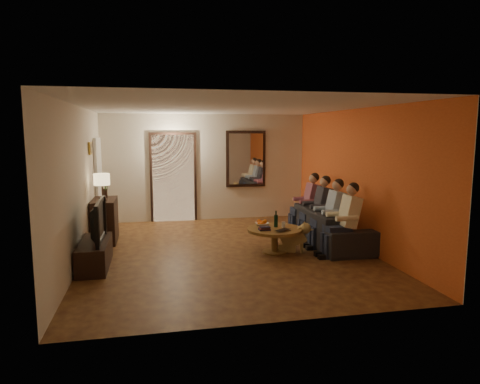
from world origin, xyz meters
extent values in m
cube|color=#3F1B11|center=(0.00, 0.00, 0.00)|extent=(5.00, 6.00, 0.01)
cube|color=white|center=(0.00, 0.00, 2.60)|extent=(5.00, 6.00, 0.01)
cube|color=beige|center=(0.00, 3.00, 1.30)|extent=(5.00, 0.02, 2.60)
cube|color=beige|center=(0.00, -3.00, 1.30)|extent=(5.00, 0.02, 2.60)
cube|color=beige|center=(-2.50, 0.00, 1.30)|extent=(0.02, 6.00, 2.60)
cube|color=beige|center=(2.50, 0.00, 1.30)|extent=(0.02, 6.00, 2.60)
cube|color=#E25B26|center=(2.49, 0.00, 1.30)|extent=(0.01, 6.00, 2.60)
cube|color=#FFE0A5|center=(-0.80, 2.98, 1.05)|extent=(1.00, 0.06, 2.10)
cube|color=black|center=(-0.80, 2.97, 1.05)|extent=(1.12, 0.04, 2.22)
cube|color=silver|center=(-0.55, 2.98, 0.90)|extent=(0.45, 0.03, 1.70)
cube|color=black|center=(1.00, 2.96, 1.50)|extent=(1.00, 0.05, 1.40)
cube|color=white|center=(1.00, 2.93, 1.50)|extent=(0.86, 0.02, 1.26)
cube|color=white|center=(-2.46, 2.30, 1.02)|extent=(0.06, 0.85, 2.04)
cube|color=#B28C33|center=(-2.47, 1.30, 1.85)|extent=(0.03, 0.28, 0.24)
cube|color=brown|center=(-2.46, 1.30, 1.85)|extent=(0.01, 0.22, 0.18)
cube|color=black|center=(-2.25, 1.21, 0.43)|extent=(0.45, 0.96, 0.85)
cube|color=black|center=(-2.25, -0.44, 0.21)|extent=(0.45, 1.28, 0.43)
imported|color=black|center=(-2.25, -0.44, 0.75)|extent=(1.14, 0.15, 0.66)
imported|color=black|center=(2.08, 0.19, 0.34)|extent=(2.34, 0.95, 0.68)
cylinder|color=brown|center=(0.83, -0.24, 0.23)|extent=(1.23, 1.23, 0.45)
imported|color=white|center=(0.65, -0.02, 0.48)|extent=(0.26, 0.26, 0.06)
cylinder|color=silver|center=(1.01, -0.19, 0.50)|extent=(0.06, 0.06, 0.10)
imported|color=black|center=(0.93, -0.52, 0.46)|extent=(0.39, 0.37, 0.03)
camera|label=1|loc=(-1.31, -7.47, 2.16)|focal=32.00mm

